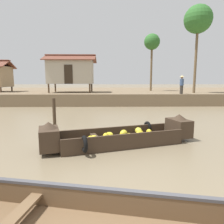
{
  "coord_description": "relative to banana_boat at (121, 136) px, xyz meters",
  "views": [
    {
      "loc": [
        0.03,
        -1.68,
        2.19
      ],
      "look_at": [
        0.26,
        7.66,
        0.8
      ],
      "focal_mm": 32.79,
      "sensor_mm": 36.0,
      "label": 1
    }
  ],
  "objects": [
    {
      "name": "riverbank_strip",
      "position": [
        -0.51,
        20.86,
        0.21
      ],
      "size": [
        160.0,
        20.0,
        1.08
      ],
      "primitive_type": "cube",
      "color": "#756047",
      "rests_on": "ground"
    },
    {
      "name": "mooring_post",
      "position": [
        -2.71,
        1.71,
        0.42
      ],
      "size": [
        0.14,
        0.14,
        1.5
      ],
      "primitive_type": "cylinder",
      "color": "#423323",
      "rests_on": "ground"
    },
    {
      "name": "palm_tree_mid",
      "position": [
        8.05,
        13.02,
        7.54
      ],
      "size": [
        2.59,
        2.59,
        8.16
      ],
      "color": "brown",
      "rests_on": "riverbank_strip"
    },
    {
      "name": "vendor_person",
      "position": [
        6.23,
        11.42,
        1.68
      ],
      "size": [
        0.44,
        0.44,
        1.66
      ],
      "color": "#332D28",
      "rests_on": "riverbank_strip"
    },
    {
      "name": "ground_plane",
      "position": [
        -0.51,
        4.79,
        -0.33
      ],
      "size": [
        300.0,
        300.0,
        0.0
      ],
      "primitive_type": "plane",
      "color": "#7A6B51"
    },
    {
      "name": "palm_tree_near",
      "position": [
        4.79,
        17.71,
        6.3
      ],
      "size": [
        1.83,
        1.83,
        6.6
      ],
      "color": "brown",
      "rests_on": "riverbank_strip"
    },
    {
      "name": "stilt_house_mid_left",
      "position": [
        -4.14,
        14.44,
        2.88
      ],
      "size": [
        5.08,
        3.48,
        3.81
      ],
      "color": "#4C3826",
      "rests_on": "riverbank_strip"
    },
    {
      "name": "banana_boat",
      "position": [
        0.0,
        0.0,
        0.0
      ],
      "size": [
        5.41,
        2.64,
        0.97
      ],
      "color": "#3D2D21",
      "rests_on": "ground"
    }
  ]
}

